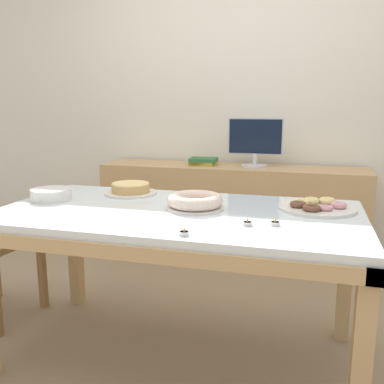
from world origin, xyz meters
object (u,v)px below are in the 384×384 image
Objects in this scene: book_stack at (203,161)px; tealight_left_edge at (184,233)px; computer_monitor at (255,142)px; plate_stack at (51,194)px; cake_chocolate_round at (131,189)px; cake_golden_bundt at (195,201)px; pastry_platter at (316,206)px; tealight_centre at (275,223)px; tealight_right_edge at (248,223)px.

book_stack is 1.84m from tealight_left_edge.
computer_monitor reaches higher than plate_stack.
cake_golden_bundt is at bearing -28.43° from cake_chocolate_round.
tealight_left_edge is (0.51, -0.66, -0.02)m from cake_chocolate_round.
plate_stack reaches higher than pastry_platter.
tealight_centre is at bearing -65.97° from book_stack.
pastry_platter is 1.35m from plate_stack.
computer_monitor is 10.60× the size of tealight_centre.
cake_chocolate_round is 7.33× the size of tealight_centre.
book_stack is 1.50m from pastry_platter.
computer_monitor is 1.61m from tealight_centre.
computer_monitor is 1.50× the size of cake_golden_bundt.
tealight_centre is at bearing 35.64° from tealight_left_edge.
cake_chocolate_round is 1.04× the size of cake_golden_bundt.
pastry_platter is at bearing 49.37° from tealight_left_edge.
tealight_right_edge is (1.07, -0.21, -0.02)m from plate_stack.
tealight_left_edge is at bearing -130.63° from pastry_platter.
tealight_centre is (0.70, -1.57, -0.04)m from book_stack.
tealight_centre is (0.84, -0.43, -0.02)m from cake_chocolate_round.
computer_monitor is at bearing 64.26° from cake_chocolate_round.
cake_golden_bundt is 0.43m from tealight_left_edge.
computer_monitor is 1.86× the size of book_stack.
cake_golden_bundt is 7.06× the size of tealight_left_edge.
plate_stack is (-0.34, -0.25, 0.00)m from cake_chocolate_round.
tealight_right_edge is at bearing -83.61° from computer_monitor.
plate_stack is (-0.48, -1.39, -0.02)m from book_stack.
book_stack is 1.14m from cake_chocolate_round.
cake_golden_bundt is (0.30, -1.37, -0.01)m from book_stack.
computer_monitor reaches higher than cake_golden_bundt.
tealight_right_edge is at bearing -164.22° from tealight_centre.
tealight_left_edge is (-0.33, -0.23, 0.00)m from tealight_centre.
tealight_left_edge is (-0.21, -0.20, 0.00)m from tealight_right_edge.
book_stack is at bearing 179.81° from computer_monitor.
book_stack is at bearing 71.01° from plate_stack.
pastry_platter is (0.87, -1.23, -0.03)m from book_stack.
cake_chocolate_round reaches higher than tealight_centre.
cake_chocolate_round is at bearing 151.57° from cake_golden_bundt.
pastry_platter is (0.46, -1.23, -0.19)m from computer_monitor.
cake_golden_bundt is (-0.11, -1.37, -0.17)m from computer_monitor.
cake_golden_bundt is at bearing -165.39° from pastry_platter.
cake_golden_bundt is at bearing 99.51° from tealight_left_edge.
cake_chocolate_round is at bearing 174.81° from pastry_platter.
computer_monitor is at bearing 96.39° from tealight_right_edge.
book_stack is (-0.41, 0.00, -0.16)m from computer_monitor.
pastry_platter reaches higher than tealight_left_edge.
book_stack is 5.68× the size of tealight_centre.
cake_chocolate_round is 7.33× the size of tealight_right_edge.
tealight_centre is at bearing -27.30° from cake_chocolate_round.
tealight_right_edge is (-0.11, -0.03, 0.00)m from tealight_centre.
tealight_centre is (0.29, -1.57, -0.20)m from computer_monitor.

